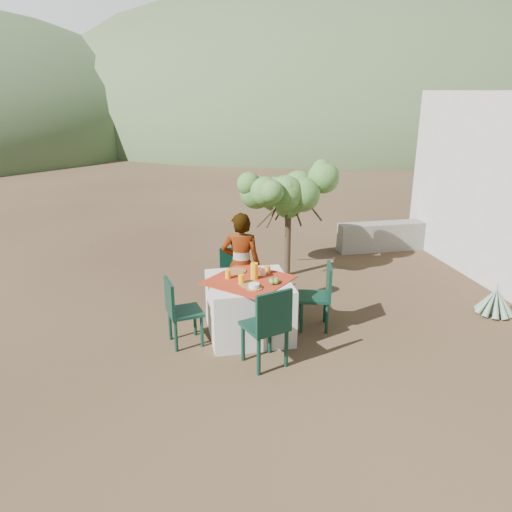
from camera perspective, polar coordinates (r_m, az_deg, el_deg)
The scene contains 24 objects.
ground at distance 6.27m, azimuth 0.22°, elevation -10.65°, with size 160.00×160.00×0.00m, color #341F17.
table at distance 6.47m, azimuth -0.81°, elevation -5.86°, with size 1.30×1.30×0.76m.
chair_far at distance 7.40m, azimuth -2.56°, elevation -1.94°, with size 0.40×0.40×0.83m.
chair_near at distance 5.67m, azimuth 1.42°, elevation -7.80°, with size 0.57×0.57×0.98m.
chair_left at distance 6.24m, azimuth -8.81°, elevation -6.00°, with size 0.47×0.47×0.87m.
chair_right at distance 6.64m, azimuth 7.32°, elevation -4.25°, with size 0.50×0.50×0.89m.
person at distance 6.91m, azimuth -1.72°, elevation -0.98°, with size 0.54×0.36×1.48m, color #8C6651.
shrub_tree at distance 8.28m, azimuth 4.00°, elevation 6.68°, with size 1.44×1.42×1.70m.
agave at distance 7.86m, azimuth 25.67°, elevation -4.72°, with size 0.53×0.53×0.57m.
stone_wall at distance 10.31m, azimuth 16.34°, elevation 2.29°, with size 2.60×0.35×0.55m, color gray.
hill_near_right at distance 43.47m, azimuth 6.59°, elevation 14.74°, with size 48.00×48.00×20.00m, color #3C532F.
hill_far_center at distance 57.50m, azimuth -14.59°, elevation 15.28°, with size 60.00×60.00×24.00m, color slate.
hill_far_right at distance 59.08m, azimuth 19.00°, elevation 14.96°, with size 36.00×36.00×14.00m, color slate.
plate_far at distance 6.59m, azimuth -2.23°, elevation -1.72°, with size 0.25×0.25×0.01m, color brown.
plate_near at distance 6.16m, azimuth -0.69°, elevation -3.22°, with size 0.26×0.26×0.01m, color brown.
glass_far at distance 6.35m, azimuth -3.23°, elevation -2.09°, with size 0.07×0.07×0.11m, color #FFA710.
glass_near at distance 6.17m, azimuth -1.69°, elevation -2.67°, with size 0.07×0.07×0.12m, color #FFA710.
juice_pitcher at distance 6.31m, azimuth -0.20°, elevation -1.72°, with size 0.09×0.09×0.21m, color #FFA710.
bowl_plate at distance 6.05m, azimuth -0.23°, elevation -3.67°, with size 0.21×0.21×0.01m, color brown.
white_bowl at distance 6.04m, azimuth -0.23°, elevation -3.41°, with size 0.13×0.13×0.05m, color white.
jar_left at distance 6.51m, azimuth 1.37°, elevation -1.57°, with size 0.07×0.07×0.10m, color orange.
jar_right at distance 6.52m, azimuth 1.18°, elevation -1.56°, with size 0.06×0.06×0.09m, color orange.
napkin_holder at distance 6.43m, azimuth 0.80°, elevation -1.91°, with size 0.06×0.04×0.08m, color white.
fruit_cluster at distance 6.18m, azimuth 2.06°, elevation -2.89°, with size 0.13×0.12×0.07m.
Camera 1 is at (-1.08, -5.34, 3.09)m, focal length 35.00 mm.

